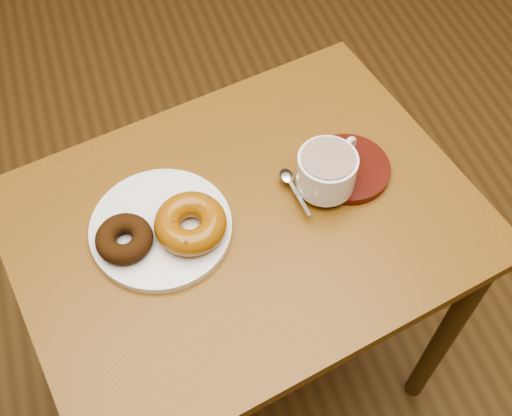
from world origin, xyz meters
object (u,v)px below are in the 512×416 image
object	(u,v)px
cafe_table	(246,252)
saucer	(348,169)
donut_plate	(161,228)
coffee_cup	(327,170)

from	to	relation	value
cafe_table	saucer	size ratio (longest dim) A/B	5.79
donut_plate	coffee_cup	xyz separation A→B (m)	(0.29, -0.00, 0.04)
saucer	coffee_cup	bearing A→B (deg)	-158.52
cafe_table	coffee_cup	distance (m)	0.23
cafe_table	donut_plate	xyz separation A→B (m)	(-0.14, 0.02, 0.12)
cafe_table	saucer	world-z (taller)	saucer
cafe_table	donut_plate	distance (m)	0.19
cafe_table	coffee_cup	xyz separation A→B (m)	(0.15, 0.02, 0.17)
saucer	donut_plate	bearing A→B (deg)	-177.36
coffee_cup	cafe_table	bearing A→B (deg)	153.96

